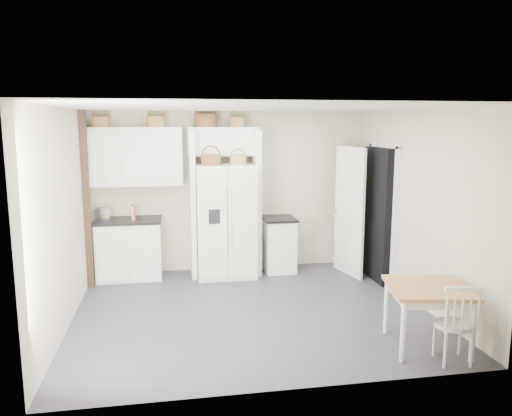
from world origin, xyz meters
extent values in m
plane|color=#413F4C|center=(0.00, 0.00, 0.00)|extent=(4.50, 4.50, 0.00)
plane|color=white|center=(0.00, 0.00, 2.60)|extent=(4.50, 4.50, 0.00)
plane|color=beige|center=(0.00, 2.00, 1.30)|extent=(4.50, 0.00, 4.50)
plane|color=beige|center=(-2.25, 0.00, 1.30)|extent=(0.00, 4.00, 4.00)
plane|color=beige|center=(2.25, 0.00, 1.30)|extent=(0.00, 4.00, 4.00)
cube|color=white|center=(-0.15, 1.61, 0.89)|extent=(0.92, 0.74, 1.78)
cube|color=white|center=(-1.66, 1.70, 0.45)|extent=(0.98, 0.62, 0.90)
cube|color=white|center=(0.74, 1.70, 0.43)|extent=(0.48, 0.58, 0.85)
cube|color=#A65F2D|center=(1.70, -1.38, 0.34)|extent=(0.97, 0.97, 0.69)
cube|color=white|center=(1.79, -1.75, 0.40)|extent=(0.43, 0.40, 0.79)
cube|color=black|center=(-1.66, 1.70, 0.92)|extent=(1.02, 0.66, 0.04)
cube|color=black|center=(0.74, 1.70, 0.87)|extent=(0.52, 0.62, 0.04)
cube|color=silver|center=(-2.04, 1.68, 1.04)|extent=(0.30, 0.20, 0.19)
cube|color=red|center=(-1.56, 1.62, 1.06)|extent=(0.07, 0.16, 0.23)
cube|color=beige|center=(-1.57, 1.62, 1.06)|extent=(0.04, 0.15, 0.22)
cylinder|color=#9E6A3F|center=(-2.01, 1.83, 2.43)|extent=(0.28, 0.28, 0.16)
cylinder|color=#9E6A3F|center=(-1.19, 1.83, 2.43)|extent=(0.29, 0.29, 0.17)
cylinder|color=#562F1C|center=(-0.42, 1.83, 2.45)|extent=(0.36, 0.36, 0.20)
cylinder|color=#9E6A3F|center=(0.08, 1.83, 2.43)|extent=(0.27, 0.27, 0.15)
cylinder|color=#562F1C|center=(-0.38, 1.51, 1.86)|extent=(0.30, 0.30, 0.16)
cylinder|color=#9E6A3F|center=(0.04, 1.51, 1.85)|extent=(0.25, 0.25, 0.14)
cube|color=white|center=(-1.50, 1.83, 1.90)|extent=(1.40, 0.34, 0.90)
cube|color=white|center=(-0.15, 1.83, 2.12)|extent=(1.12, 0.34, 0.45)
cube|color=white|center=(-0.66, 1.70, 1.15)|extent=(0.08, 0.60, 2.30)
cube|color=white|center=(0.36, 1.70, 1.15)|extent=(0.08, 0.60, 2.30)
cube|color=#361F14|center=(-2.20, 1.35, 1.30)|extent=(0.09, 0.09, 2.60)
cube|color=black|center=(2.16, 1.00, 1.02)|extent=(0.18, 0.85, 2.05)
cube|color=white|center=(1.80, 1.33, 1.02)|extent=(0.21, 0.79, 2.05)
camera|label=1|loc=(-1.00, -6.11, 2.41)|focal=35.00mm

